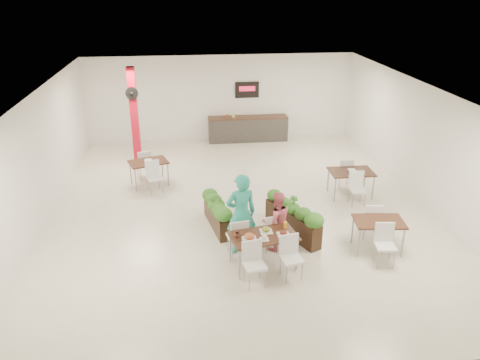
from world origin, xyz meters
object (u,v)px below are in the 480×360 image
at_px(service_counter, 248,128).
at_px(planter_left, 217,210).
at_px(main_table, 263,240).
at_px(side_table_b, 351,175).
at_px(diner_woman, 276,221).
at_px(planter_right, 293,216).
at_px(side_table_c, 378,226).
at_px(side_table_a, 149,165).
at_px(diner_man, 241,214).
at_px(red_column, 134,115).

distance_m(service_counter, planter_left, 6.91).
distance_m(main_table, side_table_b, 4.46).
height_order(diner_woman, planter_right, diner_woman).
bearing_deg(main_table, planter_left, 115.03).
height_order(planter_left, side_table_b, side_table_b).
bearing_deg(side_table_c, side_table_a, 147.09).
bearing_deg(diner_man, red_column, -75.64).
height_order(diner_woman, side_table_b, diner_woman).
height_order(red_column, main_table, red_column).
bearing_deg(diner_man, side_table_c, 163.65).
bearing_deg(service_counter, planter_left, -104.14).
height_order(service_counter, diner_man, service_counter).
relative_size(diner_woman, planter_right, 0.79).
relative_size(diner_woman, side_table_b, 0.87).
xyz_separation_m(red_column, service_counter, (4.00, 1.86, -1.15)).
height_order(diner_man, diner_woman, diner_man).
bearing_deg(diner_man, planter_left, -78.87).
bearing_deg(side_table_a, planter_left, -76.39).
xyz_separation_m(planter_left, side_table_c, (3.55, -1.50, 0.13)).
xyz_separation_m(service_counter, planter_right, (0.10, -7.28, 0.01)).
height_order(red_column, diner_man, red_column).
bearing_deg(side_table_c, side_table_b, 89.02).
relative_size(red_column, planter_right, 1.77).
bearing_deg(diner_woman, red_column, -69.69).
bearing_deg(diner_woman, side_table_b, -146.03).
xyz_separation_m(diner_woman, planter_left, (-1.27, 1.18, -0.22)).
bearing_deg(main_table, side_table_a, 119.59).
xyz_separation_m(service_counter, side_table_c, (1.86, -8.20, 0.12)).
relative_size(diner_man, side_table_c, 1.14).
bearing_deg(side_table_c, diner_man, -179.62).
bearing_deg(diner_woman, diner_man, -10.44).
distance_m(red_column, planter_left, 5.48).
bearing_deg(side_table_c, diner_woman, 178.33).
xyz_separation_m(diner_man, side_table_c, (3.08, -0.32, -0.33)).
height_order(service_counter, planter_right, service_counter).
bearing_deg(diner_woman, side_table_c, 161.60).
relative_size(main_table, side_table_a, 1.09).
bearing_deg(planter_left, diner_man, -68.42).
xyz_separation_m(diner_woman, side_table_a, (-3.08, 4.05, -0.09)).
distance_m(main_table, planter_left, 2.04).
height_order(side_table_b, side_table_c, same).
distance_m(main_table, planter_right, 1.57).
distance_m(main_table, diner_man, 0.83).
xyz_separation_m(red_column, diner_man, (2.78, -6.02, -0.70)).
xyz_separation_m(service_counter, diner_man, (-1.22, -7.88, 0.46)).
bearing_deg(main_table, side_table_b, 46.76).
distance_m(diner_man, side_table_a, 4.66).
xyz_separation_m(diner_woman, planter_right, (0.52, 0.60, -0.21)).
distance_m(diner_man, diner_woman, 0.83).
height_order(service_counter, diner_woman, service_counter).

